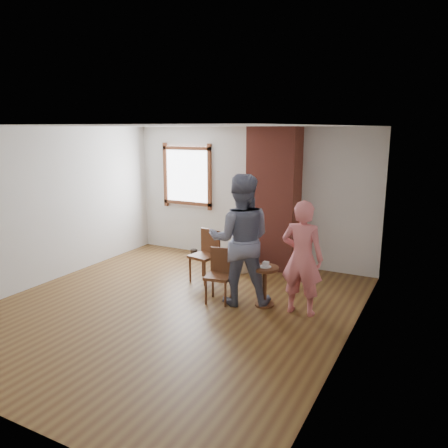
{
  "coord_description": "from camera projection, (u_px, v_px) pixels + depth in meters",
  "views": [
    {
      "loc": [
        3.45,
        -4.92,
        2.58
      ],
      "look_at": [
        0.46,
        0.8,
        1.15
      ],
      "focal_mm": 35.0,
      "sensor_mm": 36.0,
      "label": 1
    }
  ],
  "objects": [
    {
      "name": "ground",
      "position": [
        171.0,
        308.0,
        6.37
      ],
      "size": [
        5.5,
        5.5,
        0.0
      ],
      "primitive_type": "plane",
      "color": "brown",
      "rests_on": "ground"
    },
    {
      "name": "room_shell",
      "position": [
        187.0,
        180.0,
        6.53
      ],
      "size": [
        5.04,
        5.52,
        2.62
      ],
      "color": "silver",
      "rests_on": "ground"
    },
    {
      "name": "brick_chimney",
      "position": [
        274.0,
        199.0,
        7.98
      ],
      "size": [
        0.9,
        0.5,
        2.6
      ],
      "primitive_type": "cube",
      "color": "#9B4437",
      "rests_on": "ground"
    },
    {
      "name": "stoneware_crock",
      "position": [
        241.0,
        258.0,
        8.0
      ],
      "size": [
        0.4,
        0.4,
        0.49
      ],
      "primitive_type": "cylinder",
      "rotation": [
        0.0,
        0.0,
        0.05
      ],
      "color": "tan",
      "rests_on": "ground"
    },
    {
      "name": "dark_pot",
      "position": [
        194.0,
        253.0,
        8.92
      ],
      "size": [
        0.15,
        0.15,
        0.14
      ],
      "primitive_type": "cylinder",
      "rotation": [
        0.0,
        0.0,
        0.03
      ],
      "color": "black",
      "rests_on": "ground"
    },
    {
      "name": "dining_chair_left",
      "position": [
        206.0,
        252.0,
        7.46
      ],
      "size": [
        0.48,
        0.48,
        0.88
      ],
      "rotation": [
        0.0,
        0.0,
        -0.19
      ],
      "color": "brown",
      "rests_on": "ground"
    },
    {
      "name": "dining_chair_right",
      "position": [
        220.0,
        272.0,
        6.57
      ],
      "size": [
        0.43,
        0.43,
        0.8
      ],
      "rotation": [
        0.0,
        0.0,
        0.16
      ],
      "color": "brown",
      "rests_on": "ground"
    },
    {
      "name": "side_table",
      "position": [
        265.0,
        280.0,
        6.38
      ],
      "size": [
        0.4,
        0.4,
        0.6
      ],
      "color": "brown",
      "rests_on": "ground"
    },
    {
      "name": "cake_plate",
      "position": [
        265.0,
        267.0,
        6.34
      ],
      "size": [
        0.18,
        0.18,
        0.01
      ],
      "primitive_type": "cylinder",
      "color": "white",
      "rests_on": "side_table"
    },
    {
      "name": "cake_slice",
      "position": [
        266.0,
        264.0,
        6.32
      ],
      "size": [
        0.08,
        0.07,
        0.06
      ],
      "primitive_type": "cube",
      "color": "silver",
      "rests_on": "cake_plate"
    },
    {
      "name": "man",
      "position": [
        240.0,
        240.0,
        6.39
      ],
      "size": [
        1.16,
        1.05,
        1.94
      ],
      "primitive_type": "imported",
      "rotation": [
        0.0,
        0.0,
        3.56
      ],
      "color": "#141538",
      "rests_on": "ground"
    },
    {
      "name": "person_pink",
      "position": [
        302.0,
        258.0,
        6.04
      ],
      "size": [
        0.6,
        0.4,
        1.63
      ],
      "primitive_type": "imported",
      "rotation": [
        0.0,
        0.0,
        3.16
      ],
      "color": "#DC6E71",
      "rests_on": "ground"
    }
  ]
}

